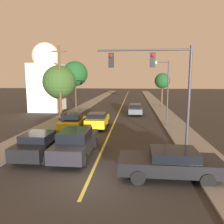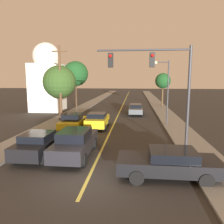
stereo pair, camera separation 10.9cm
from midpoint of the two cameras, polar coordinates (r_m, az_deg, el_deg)
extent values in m
plane|color=#2D2B28|center=(11.08, -6.00, -17.03)|extent=(200.00, 200.00, 0.00)
cube|color=#2D2B28|center=(46.06, 3.31, 2.67)|extent=(10.30, 80.00, 0.01)
cube|color=#D1C14C|center=(46.06, 3.31, 2.68)|extent=(0.16, 76.00, 0.00)
cube|color=gray|center=(46.79, -4.55, 2.82)|extent=(2.50, 80.00, 0.12)
cube|color=gray|center=(46.20, 11.27, 2.61)|extent=(2.50, 80.00, 0.12)
cube|color=black|center=(13.95, -9.24, -8.29)|extent=(1.93, 5.17, 0.79)
cube|color=black|center=(13.58, -9.54, -5.83)|extent=(1.70, 2.32, 0.55)
cylinder|color=black|center=(15.78, -10.92, -7.83)|extent=(0.22, 0.72, 0.72)
cylinder|color=black|center=(15.36, -4.30, -8.16)|extent=(0.22, 0.72, 0.72)
cylinder|color=black|center=(12.91, -15.11, -11.75)|extent=(0.22, 0.72, 0.72)
cylinder|color=black|center=(12.40, -6.99, -12.39)|extent=(0.22, 0.72, 0.72)
cube|color=gold|center=(21.58, -3.67, -2.33)|extent=(1.90, 4.09, 0.75)
cube|color=black|center=(21.31, -3.76, -0.84)|extent=(1.68, 1.84, 0.44)
cylinder|color=black|center=(23.03, -5.36, -2.60)|extent=(0.22, 0.63, 0.63)
cylinder|color=black|center=(22.75, -0.88, -2.70)|extent=(0.22, 0.63, 0.63)
cylinder|color=black|center=(20.61, -6.74, -3.96)|extent=(0.22, 0.63, 0.63)
cylinder|color=black|center=(20.29, -1.74, -4.10)|extent=(0.22, 0.63, 0.63)
cube|color=black|center=(14.44, -18.35, -8.16)|extent=(1.86, 4.27, 0.76)
cube|color=black|center=(14.14, -18.75, -6.05)|extent=(1.64, 1.92, 0.43)
cylinder|color=black|center=(16.06, -19.24, -7.92)|extent=(0.22, 0.69, 0.69)
cylinder|color=black|center=(15.40, -13.22, -8.37)|extent=(0.22, 0.69, 0.69)
cylinder|color=black|center=(13.84, -23.96, -10.87)|extent=(0.22, 0.69, 0.69)
cylinder|color=black|center=(13.07, -17.08, -11.64)|extent=(0.22, 0.69, 0.69)
cube|color=gold|center=(21.36, -10.02, -2.76)|extent=(1.87, 4.18, 0.61)
cube|color=black|center=(21.09, -10.19, -1.22)|extent=(1.64, 1.88, 0.61)
cylinder|color=black|center=(22.89, -11.25, -2.82)|extent=(0.22, 0.62, 0.62)
cylinder|color=black|center=(22.43, -6.91, -2.94)|extent=(0.22, 0.62, 0.62)
cylinder|color=black|center=(20.48, -13.39, -4.24)|extent=(0.22, 0.62, 0.62)
cylinder|color=black|center=(19.97, -8.57, -4.42)|extent=(0.22, 0.62, 0.62)
cube|color=#474C51|center=(29.95, 6.28, 0.68)|extent=(1.75, 5.15, 0.62)
cube|color=black|center=(30.09, 6.29, 1.69)|extent=(1.54, 2.32, 0.40)
cylinder|color=black|center=(28.43, 7.95, -0.42)|extent=(0.22, 0.71, 0.71)
cylinder|color=black|center=(28.42, 4.61, -0.36)|extent=(0.22, 0.71, 0.71)
cylinder|color=black|center=(31.59, 7.77, 0.49)|extent=(0.22, 0.71, 0.71)
cylinder|color=black|center=(31.58, 4.75, 0.54)|extent=(0.22, 0.71, 0.71)
cube|color=black|center=(11.32, 14.71, -13.09)|extent=(4.94, 2.00, 0.63)
cube|color=black|center=(11.16, 15.83, -10.52)|extent=(2.22, 1.76, 0.43)
cylinder|color=black|center=(10.44, 6.76, -16.66)|extent=(0.68, 0.22, 0.68)
cylinder|color=black|center=(12.19, 6.65, -12.85)|extent=(0.68, 0.22, 0.68)
cylinder|color=black|center=(10.94, 23.70, -16.16)|extent=(0.68, 0.22, 0.68)
cylinder|color=black|center=(12.61, 21.05, -12.64)|extent=(0.68, 0.22, 0.68)
cylinder|color=#333338|center=(14.59, 19.51, 2.96)|extent=(0.18, 0.18, 6.71)
cylinder|color=#333338|center=(14.24, 8.31, 15.75)|extent=(5.80, 0.12, 0.12)
cube|color=black|center=(14.21, 10.66, 13.23)|extent=(0.32, 0.28, 0.90)
sphere|color=red|center=(14.06, 10.74, 14.30)|extent=(0.20, 0.20, 0.20)
cube|color=black|center=(14.25, -0.16, 13.37)|extent=(0.32, 0.28, 0.90)
sphere|color=red|center=(14.10, -0.24, 14.43)|extent=(0.20, 0.20, 0.20)
cylinder|color=#333338|center=(22.84, 14.49, 4.76)|extent=(0.14, 0.14, 6.47)
cylinder|color=#333338|center=(22.77, 13.14, 12.57)|extent=(1.30, 0.09, 0.09)
sphere|color=beige|center=(22.69, 11.47, 12.51)|extent=(0.36, 0.36, 0.36)
cylinder|color=#513823|center=(24.06, -13.24, 6.96)|extent=(0.24, 0.24, 8.12)
cube|color=#513823|center=(24.22, -13.53, 15.17)|extent=(1.60, 0.12, 0.12)
cylinder|color=#3D2B1C|center=(34.74, -9.25, 4.23)|extent=(0.25, 0.25, 4.12)
sphere|color=#19471E|center=(34.65, -9.38, 9.84)|extent=(3.83, 3.83, 3.83)
cylinder|color=#3D2B1C|center=(25.52, -13.22, 1.34)|extent=(0.42, 0.42, 3.05)
sphere|color=#2D4C1E|center=(25.33, -13.44, 7.66)|extent=(3.67, 3.67, 3.67)
cylinder|color=#4C3823|center=(38.77, 13.10, 4.05)|extent=(0.30, 0.30, 3.43)
sphere|color=#19471E|center=(38.65, 13.24, 7.95)|extent=(2.62, 2.62, 2.62)
cube|color=silver|center=(34.23, -16.37, 6.12)|extent=(4.36, 4.36, 6.97)
sphere|color=silver|center=(34.36, -16.70, 13.75)|extent=(3.94, 3.94, 3.94)
camera|label=1|loc=(0.05, -89.85, 0.02)|focal=35.00mm
camera|label=2|loc=(0.05, 90.15, -0.02)|focal=35.00mm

